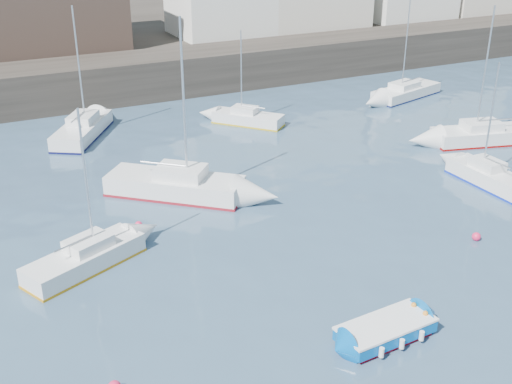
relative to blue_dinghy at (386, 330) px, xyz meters
name	(u,v)px	position (x,y,z in m)	size (l,w,h in m)	color
water	(425,377)	(-0.04, -2.13, -0.36)	(220.00, 220.00, 0.00)	#2D4760
quay_wall	(121,78)	(-0.04, 32.87, 1.14)	(90.00, 5.00, 3.00)	#28231E
land_strip	(71,38)	(-0.04, 50.87, 1.04)	(90.00, 32.00, 2.80)	#28231E
warehouse	(12,0)	(-6.04, 40.87, 6.25)	(16.40, 10.40, 7.60)	#3D2D26
blue_dinghy	(386,330)	(0.00, 0.00, 0.00)	(3.53, 1.93, 0.66)	#9A000C
sailboat_a	(85,258)	(-8.09, 9.17, 0.10)	(5.33, 3.62, 6.65)	white
sailboat_b	(176,185)	(-2.40, 14.26, 0.22)	(6.69, 6.24, 8.94)	white
sailboat_c	(488,176)	(12.77, 8.27, 0.12)	(1.62, 4.88, 6.40)	white
sailboat_d	(484,135)	(17.37, 13.28, 0.14)	(6.80, 3.70, 8.27)	white
sailboat_f	(248,118)	(5.79, 22.94, 0.07)	(4.27, 4.59, 6.18)	white
sailboat_g	(406,92)	(19.37, 23.46, 0.08)	(6.52, 3.58, 7.87)	white
sailboat_h	(83,129)	(-4.66, 25.27, 0.16)	(5.00, 6.33, 8.01)	white
buoy_mid	(476,240)	(7.85, 3.93, -0.36)	(0.39, 0.39, 0.39)	#F62255
buoy_far	(139,228)	(-5.15, 11.65, -0.36)	(0.34, 0.34, 0.34)	#F62255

